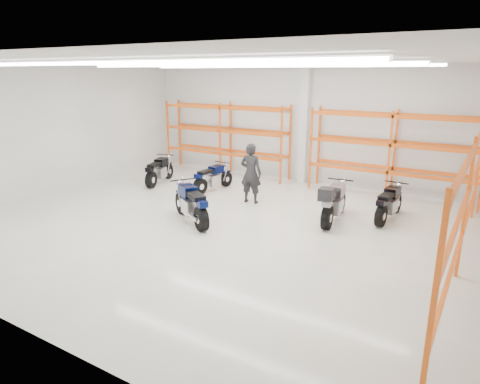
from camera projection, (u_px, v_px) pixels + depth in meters
The scene contains 11 objects.
ground at pixel (220, 225), 12.19m from camera, with size 14.00×14.00×0.00m, color beige.
room_shell at pixel (219, 108), 11.32m from camera, with size 14.02×12.02×4.51m.
motorcycle_main at pixel (192, 205), 12.23m from camera, with size 2.09×1.38×1.16m.
motorcycle_back_a at pixel (159, 171), 16.55m from camera, with size 0.86×2.12×1.06m.
motorcycle_back_b at pixel (212, 179), 15.56m from camera, with size 0.68×2.03×1.00m.
motorcycle_back_c at pixel (333, 203), 12.23m from camera, with size 0.77×2.41×1.24m.
motorcycle_back_d at pixel (389, 204), 12.46m from camera, with size 0.70×2.13×1.04m.
standing_man at pixel (251, 173), 14.05m from camera, with size 0.73×0.48×1.99m, color black.
structural_column at pixel (304, 125), 16.36m from camera, with size 0.32×0.32×4.50m, color white.
pallet_racking_back_left at pixel (225, 132), 17.91m from camera, with size 5.67×0.87×3.00m.
pallet_racking_back_right at pixel (393, 146), 14.50m from camera, with size 5.67×0.87×3.00m.
Camera 1 is at (6.47, -9.50, 4.21)m, focal length 32.00 mm.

